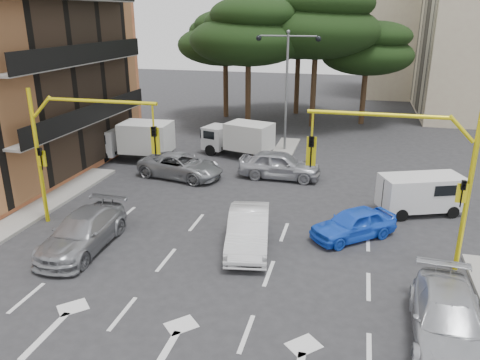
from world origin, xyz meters
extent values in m
plane|color=#28282B|center=(0.00, 0.00, 0.00)|extent=(120.00, 120.00, 0.00)
cube|color=gray|center=(0.00, 16.00, 0.07)|extent=(1.40, 6.00, 0.15)
cube|color=black|center=(-10.44, 8.00, 6.00)|extent=(0.12, 14.72, 11.20)
cube|color=black|center=(9.94, 32.00, 8.50)|extent=(0.12, 11.04, 16.20)
cube|color=#C9B396|center=(13.00, 44.00, 8.00)|extent=(16.00, 12.00, 16.00)
cube|color=black|center=(4.94, 44.00, 7.50)|extent=(0.12, 11.04, 14.20)
cylinder|color=#382616|center=(-4.00, 22.00, 2.48)|extent=(0.44, 0.44, 4.95)
ellipsoid|color=black|center=(-4.00, 22.00, 6.93)|extent=(9.15, 9.15, 3.87)
ellipsoid|color=black|center=(-3.40, 21.60, 8.80)|extent=(6.86, 6.86, 2.86)
ellipsoid|color=black|center=(-4.50, 22.30, 8.25)|extent=(6.07, 6.07, 2.64)
cylinder|color=#382616|center=(1.00, 24.00, 2.70)|extent=(0.44, 0.44, 5.40)
ellipsoid|color=black|center=(1.00, 24.00, 7.56)|extent=(9.98, 9.98, 4.22)
ellipsoid|color=black|center=(1.60, 23.60, 9.60)|extent=(7.49, 7.49, 3.12)
ellipsoid|color=black|center=(0.50, 24.30, 9.00)|extent=(6.62, 6.62, 2.88)
cylinder|color=#382616|center=(-7.00, 26.00, 2.25)|extent=(0.44, 0.44, 4.50)
ellipsoid|color=black|center=(-7.00, 26.00, 6.30)|extent=(8.32, 8.32, 3.52)
ellipsoid|color=black|center=(-6.40, 25.60, 8.00)|extent=(6.24, 6.24, 2.60)
ellipsoid|color=black|center=(-7.50, 26.30, 7.50)|extent=(5.52, 5.52, 2.40)
cylinder|color=#382616|center=(5.00, 26.00, 2.02)|extent=(0.44, 0.44, 4.05)
ellipsoid|color=black|center=(5.00, 26.00, 5.67)|extent=(7.49, 7.49, 3.17)
ellipsoid|color=black|center=(5.60, 25.60, 7.20)|extent=(5.62, 5.62, 2.34)
ellipsoid|color=black|center=(4.50, 26.30, 6.75)|extent=(4.97, 4.97, 2.16)
cylinder|color=#382616|center=(-1.00, 29.00, 2.48)|extent=(0.44, 0.44, 4.95)
ellipsoid|color=black|center=(-1.00, 29.00, 6.93)|extent=(9.15, 9.15, 3.87)
ellipsoid|color=black|center=(-0.40, 28.60, 8.80)|extent=(6.86, 6.86, 2.86)
ellipsoid|color=black|center=(-1.50, 29.30, 8.25)|extent=(6.07, 6.07, 2.64)
cylinder|color=yellow|center=(8.60, 2.00, 3.00)|extent=(0.18, 0.18, 6.00)
cylinder|color=yellow|center=(8.05, 2.00, 5.25)|extent=(0.95, 0.14, 0.95)
cylinder|color=yellow|center=(5.30, 2.00, 5.60)|extent=(4.80, 0.14, 0.14)
cylinder|color=yellow|center=(3.10, 2.00, 5.15)|extent=(0.08, 0.08, 0.90)
imported|color=black|center=(3.10, 2.00, 4.10)|extent=(0.20, 0.24, 1.20)
cube|color=yellow|center=(3.10, 2.08, 4.10)|extent=(0.36, 0.06, 1.10)
imported|color=black|center=(8.38, 1.85, 3.00)|extent=(0.16, 0.20, 1.00)
cube|color=yellow|center=(8.38, 1.95, 3.00)|extent=(0.35, 0.08, 0.70)
cylinder|color=yellow|center=(-8.60, 2.00, 3.00)|extent=(0.18, 0.18, 6.00)
cylinder|color=yellow|center=(-8.05, 2.00, 5.25)|extent=(0.95, 0.14, 0.95)
cylinder|color=yellow|center=(-5.30, 2.00, 5.60)|extent=(4.80, 0.14, 0.14)
cylinder|color=yellow|center=(-3.10, 2.00, 5.15)|extent=(0.08, 0.08, 0.90)
imported|color=black|center=(-3.10, 2.00, 4.10)|extent=(0.20, 0.24, 1.20)
cube|color=yellow|center=(-3.10, 2.08, 4.10)|extent=(0.36, 0.06, 1.10)
imported|color=black|center=(-8.38, 1.85, 3.00)|extent=(0.16, 0.20, 1.00)
cube|color=yellow|center=(-8.38, 1.95, 3.00)|extent=(0.35, 0.08, 0.70)
cylinder|color=slate|center=(0.00, 16.00, 3.90)|extent=(0.16, 0.16, 7.50)
cylinder|color=slate|center=(-0.90, 16.00, 7.55)|extent=(1.80, 0.10, 0.10)
sphere|color=black|center=(-1.90, 16.00, 7.40)|extent=(0.36, 0.36, 0.36)
cylinder|color=slate|center=(0.90, 16.00, 7.55)|extent=(1.80, 0.10, 0.10)
sphere|color=black|center=(1.90, 16.00, 7.40)|extent=(0.36, 0.36, 0.36)
sphere|color=slate|center=(0.00, 16.00, 7.80)|extent=(0.24, 0.24, 0.24)
imported|color=silver|center=(0.80, 1.82, 0.75)|extent=(2.35, 4.74, 1.49)
imported|color=blue|center=(4.86, 3.69, 0.64)|extent=(3.84, 3.57, 1.28)
imported|color=gray|center=(-5.56, 0.09, 0.71)|extent=(2.14, 4.95, 1.42)
imported|color=gray|center=(-4.90, 9.19, 0.68)|extent=(5.24, 3.13, 1.36)
imported|color=#AAABB2|center=(0.60, 10.44, 0.79)|extent=(4.65, 1.90, 1.58)
imported|color=#B0B3B9|center=(7.60, -2.39, 0.70)|extent=(2.25, 4.94, 1.40)
camera|label=1|loc=(4.63, -14.62, 8.89)|focal=35.00mm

